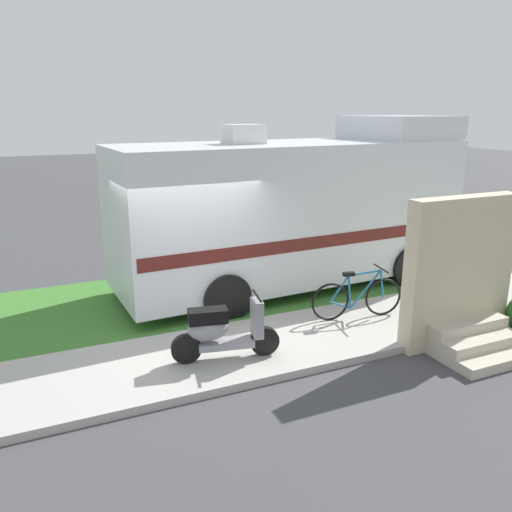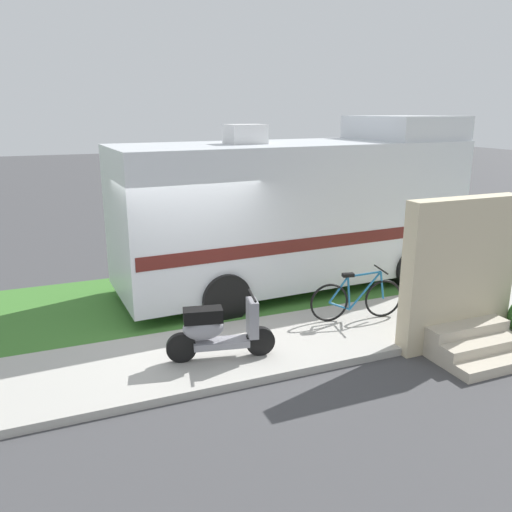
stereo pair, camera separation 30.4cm
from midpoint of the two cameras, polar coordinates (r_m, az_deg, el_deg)
name	(u,v)px [view 1 (the left image)]	position (r m, az deg, el deg)	size (l,w,h in m)	color
ground_plane	(198,329)	(9.11, -7.41, -8.03)	(80.00, 80.00, 0.00)	#424244
sidewalk	(222,355)	(8.05, -4.87, -10.83)	(24.00, 2.00, 0.12)	#ADAAA3
grass_strip	(174,299)	(10.44, -9.84, -4.74)	(24.00, 3.40, 0.08)	#3D752D
motorhome_rv	(296,209)	(10.77, 3.61, 5.20)	(7.37, 2.77, 3.54)	silver
scooter	(222,330)	(7.60, -4.98, -8.17)	(1.59, 0.60, 0.97)	black
bicycle	(357,297)	(9.21, 10.17, -4.51)	(1.67, 0.52, 0.90)	black
pickup_truck_near	(281,202)	(15.81, 2.22, 5.97)	(5.11, 2.33, 1.83)	silver
porch_steps	(463,288)	(8.70, 20.96, -3.31)	(2.00, 1.26, 2.40)	#BCB29E
bottle_green	(486,309)	(10.12, 23.24, -5.37)	(0.08, 0.08, 0.25)	#19722D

